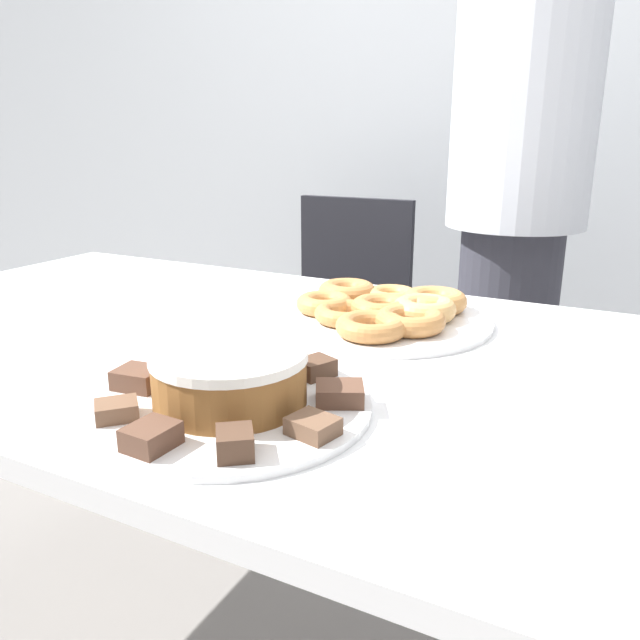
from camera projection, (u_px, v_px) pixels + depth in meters
wall_back at (517, 63)px, 2.16m from camera, size 8.00×0.05×2.60m
table at (301, 391)px, 1.02m from camera, size 1.87×0.90×0.74m
person_standing at (516, 202)px, 1.60m from camera, size 0.35×0.35×1.70m
office_chair_left at (336, 344)px, 2.05m from camera, size 0.45×0.45×0.86m
plate_cake at (231, 406)px, 0.77m from camera, size 0.35×0.35×0.01m
plate_donuts at (381, 320)px, 1.13m from camera, size 0.40×0.40×0.01m
frosted_cake at (230, 376)px, 0.76m from camera, size 0.19×0.19×0.07m
lamington_0 at (340, 393)px, 0.77m from camera, size 0.07×0.07×0.02m
lamington_1 at (315, 368)px, 0.85m from camera, size 0.06×0.06×0.02m
lamington_2 at (260, 357)px, 0.89m from camera, size 0.05×0.06×0.02m
lamington_3 at (195, 359)px, 0.88m from camera, size 0.07×0.07×0.03m
lamington_4 at (139, 378)px, 0.81m from camera, size 0.06×0.06×0.03m
lamington_5 at (117, 410)px, 0.72m from camera, size 0.06×0.06×0.02m
lamington_6 at (151, 437)px, 0.66m from camera, size 0.05×0.05×0.03m
lamington_7 at (235, 443)px, 0.64m from camera, size 0.06×0.06×0.03m
lamington_8 at (313, 426)px, 0.68m from camera, size 0.06×0.05×0.02m
donut_0 at (381, 308)px, 1.12m from camera, size 0.11×0.11×0.04m
donut_1 at (435, 301)px, 1.16m from camera, size 0.12×0.12×0.04m
donut_2 at (391, 296)px, 1.21m from camera, size 0.10×0.10×0.03m
donut_3 at (347, 292)px, 1.22m from camera, size 0.11×0.11×0.04m
donut_4 at (324, 303)px, 1.15m from camera, size 0.10×0.10×0.03m
donut_5 at (347, 314)px, 1.09m from camera, size 0.11×0.11×0.03m
donut_6 at (371, 326)px, 1.02m from camera, size 0.12×0.12×0.03m
donut_7 at (410, 320)px, 1.04m from camera, size 0.12×0.12×0.03m
donut_8 at (424, 309)px, 1.11m from camera, size 0.11×0.11×0.04m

